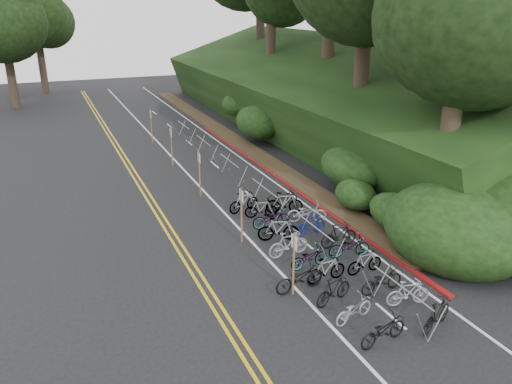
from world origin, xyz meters
TOP-DOWN VIEW (x-y plane):
  - ground at (0.00, 0.00)m, footprint 120.00×120.00m
  - road_markings at (0.63, 10.10)m, footprint 7.47×80.00m
  - red_curb at (5.70, 12.00)m, footprint 0.25×28.00m
  - embankment at (12.96, 19.04)m, footprint 14.30×48.14m
  - bike_rack_front at (3.27, -2.20)m, footprint 1.15×2.94m
  - bike_racks_rest at (3.00, 13.00)m, footprint 1.14×23.00m
  - signpost_near at (0.73, 0.44)m, footprint 0.08×0.40m
  - signposts_rest at (0.60, 14.00)m, footprint 0.08×18.40m
  - bike_front at (1.06, 0.60)m, footprint 0.79×1.95m
  - bike_valet at (3.03, 2.75)m, footprint 3.53×13.07m

SIDE VIEW (x-z plane):
  - ground at x=0.00m, z-range 0.00..0.00m
  - road_markings at x=0.63m, z-range 0.00..0.01m
  - red_curb at x=5.70m, z-range 0.00..0.10m
  - bike_valet at x=3.03m, z-range -0.06..1.04m
  - bike_front at x=1.06m, z-range 0.00..1.00m
  - bike_racks_rest at x=3.00m, z-range 0.27..1.44m
  - bike_rack_front at x=3.27m, z-range 0.27..1.46m
  - signpost_near at x=0.73m, z-range 0.18..2.57m
  - signposts_rest at x=0.60m, z-range 0.18..2.68m
  - embankment at x=12.96m, z-range -1.99..7.12m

